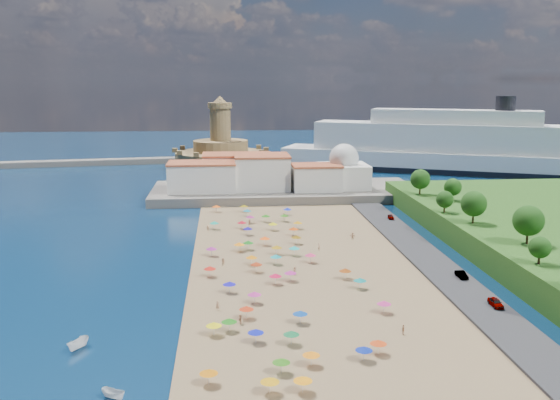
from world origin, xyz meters
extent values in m
plane|color=#071938|center=(0.00, 0.00, 0.00)|extent=(700.00, 700.00, 0.00)
cube|color=#59544C|center=(10.00, 73.00, 1.50)|extent=(90.00, 36.00, 3.00)
cube|color=#59544C|center=(-12.00, 108.00, 1.20)|extent=(18.00, 70.00, 2.40)
cube|color=#59544C|center=(-110.00, 153.00, 1.30)|extent=(199.03, 34.77, 2.60)
cube|color=silver|center=(-18.00, 69.00, 7.50)|extent=(22.00, 14.00, 9.00)
cube|color=silver|center=(2.00, 71.00, 8.50)|extent=(18.00, 16.00, 11.00)
cube|color=silver|center=(20.00, 67.00, 7.00)|extent=(16.00, 12.00, 8.00)
cube|color=silver|center=(-6.00, 83.00, 8.00)|extent=(24.00, 14.00, 10.00)
cube|color=silver|center=(30.00, 71.00, 7.00)|extent=(16.00, 16.00, 8.00)
sphere|color=silver|center=(30.00, 71.00, 13.00)|extent=(10.00, 10.00, 10.00)
cylinder|color=silver|center=(30.00, 71.00, 16.80)|extent=(1.20, 1.20, 1.60)
cylinder|color=#997D4C|center=(-12.00, 138.00, 4.00)|extent=(40.00, 40.00, 8.00)
cylinder|color=#997D4C|center=(-12.00, 138.00, 10.50)|extent=(24.00, 24.00, 5.00)
cylinder|color=#997D4C|center=(-12.00, 138.00, 20.00)|extent=(9.00, 9.00, 14.00)
cylinder|color=#997D4C|center=(-12.00, 138.00, 28.20)|extent=(10.40, 10.40, 2.40)
cone|color=#997D4C|center=(-12.00, 138.00, 30.90)|extent=(6.00, 6.00, 3.00)
cube|color=black|center=(87.18, 121.42, 1.20)|extent=(145.55, 81.64, 2.41)
cube|color=white|center=(87.18, 121.42, 4.46)|extent=(144.47, 80.86, 8.92)
cube|color=white|center=(87.18, 121.42, 14.86)|extent=(115.74, 65.05, 11.89)
cube|color=white|center=(87.18, 121.42, 23.78)|extent=(68.94, 41.11, 5.94)
cylinder|color=black|center=(105.25, 113.29, 29.72)|extent=(7.93, 7.93, 5.94)
cylinder|color=gray|center=(-5.07, -7.71, 1.25)|extent=(0.07, 0.07, 2.00)
cone|color=orange|center=(-5.07, -7.71, 2.15)|extent=(2.50, 2.50, 0.60)
cylinder|color=gray|center=(-13.49, 25.54, 1.25)|extent=(0.07, 0.07, 2.00)
cone|color=#0F8C71|center=(-13.49, 25.54, 2.15)|extent=(2.50, 2.50, 0.60)
cylinder|color=gray|center=(14.75, -25.04, 1.25)|extent=(0.07, 0.07, 2.00)
cone|color=#0D7A79|center=(14.75, -25.04, 2.15)|extent=(2.50, 2.50, 0.60)
cylinder|color=gray|center=(-5.32, 4.54, 1.25)|extent=(0.07, 0.07, 2.00)
cone|color=#136D15|center=(-5.32, 4.54, 2.15)|extent=(2.50, 2.50, 0.60)
cylinder|color=gray|center=(1.92, 22.94, 1.25)|extent=(0.07, 0.07, 2.00)
cone|color=#CDC70B|center=(1.92, 22.94, 2.15)|extent=(2.50, 2.50, 0.60)
cylinder|color=gray|center=(-1.04, -20.92, 1.25)|extent=(0.07, 0.07, 2.00)
cone|color=#BC0F3A|center=(-1.04, -20.92, 2.15)|extent=(2.50, 2.50, 0.60)
cylinder|color=gray|center=(-4.88, 18.36, 1.25)|extent=(0.07, 0.07, 2.00)
cone|color=#130A8D|center=(-4.88, 18.36, 2.15)|extent=(2.50, 2.50, 0.60)
cylinder|color=gray|center=(-6.27, -47.87, 1.25)|extent=(0.07, 0.07, 2.00)
cone|color=#0D16AA|center=(-6.27, -47.87, 2.15)|extent=(2.50, 2.50, 0.60)
cylinder|color=gray|center=(13.11, -18.82, 1.25)|extent=(0.07, 0.07, 2.00)
cone|color=#87380C|center=(13.11, -18.82, 2.15)|extent=(2.50, 2.50, 0.60)
cylinder|color=gray|center=(1.34, -40.92, 1.25)|extent=(0.07, 0.07, 2.00)
cone|color=#0B3F97|center=(1.34, -40.92, 2.15)|extent=(2.50, 2.50, 0.60)
cylinder|color=gray|center=(-5.30, -63.59, 1.25)|extent=(0.07, 0.07, 2.00)
cone|color=orange|center=(-5.30, -63.59, 2.15)|extent=(2.50, 2.50, 0.60)
cylinder|color=gray|center=(-1.19, 8.12, 1.25)|extent=(0.07, 0.07, 2.00)
cone|color=#EF4C0A|center=(-1.19, 8.12, 2.15)|extent=(2.50, 2.50, 0.60)
cylinder|color=gray|center=(-7.31, -38.03, 1.25)|extent=(0.07, 0.07, 2.00)
cone|color=red|center=(-7.31, -38.03, 2.15)|extent=(2.50, 2.50, 0.60)
cylinder|color=gray|center=(-13.08, -60.57, 1.25)|extent=(0.07, 0.07, 2.00)
cone|color=orange|center=(-13.08, -60.57, 2.15)|extent=(2.50, 2.50, 0.60)
cylinder|color=gray|center=(-7.44, 3.21, 1.25)|extent=(0.07, 0.07, 2.00)
cone|color=orange|center=(-7.44, 3.21, 2.15)|extent=(2.50, 2.50, 0.60)
cylinder|color=gray|center=(4.85, -1.23, 1.25)|extent=(0.07, 0.07, 2.00)
cone|color=#119B98|center=(4.85, -1.23, 2.15)|extent=(2.50, 2.50, 0.60)
cylinder|color=gray|center=(-13.15, 47.23, 1.25)|extent=(0.07, 0.07, 2.00)
cone|color=#EE520A|center=(-13.15, 47.23, 2.15)|extent=(2.50, 2.50, 0.60)
cylinder|color=gray|center=(0.71, 32.79, 1.25)|extent=(0.07, 0.07, 2.00)
cone|color=#227214|center=(0.71, 32.79, 2.15)|extent=(2.50, 2.50, 0.60)
cylinder|color=gray|center=(6.75, 17.01, 1.25)|extent=(0.07, 0.07, 2.00)
cone|color=#D34609|center=(6.75, 17.01, 2.15)|extent=(2.50, 2.50, 0.60)
cylinder|color=gray|center=(-3.67, 32.10, 1.25)|extent=(0.07, 0.07, 2.00)
cone|color=#A42373|center=(-3.67, 32.10, 2.15)|extent=(2.50, 2.50, 0.60)
cylinder|color=gray|center=(-3.35, -58.22, 1.25)|extent=(0.07, 0.07, 2.00)
cone|color=#2C7514|center=(-3.35, -58.22, 2.15)|extent=(2.50, 2.50, 0.60)
cylinder|color=gray|center=(-13.79, -0.04, 1.25)|extent=(0.07, 0.07, 2.00)
cone|color=#9C2184|center=(-13.79, -0.04, 2.15)|extent=(2.50, 2.50, 0.60)
cylinder|color=gray|center=(-4.19, 40.49, 1.25)|extent=(0.07, 0.07, 2.00)
cone|color=#0F7492|center=(-4.19, 40.49, 2.15)|extent=(2.50, 2.50, 0.60)
cylinder|color=gray|center=(-1.10, -63.68, 1.25)|extent=(0.07, 0.07, 2.00)
cone|color=orange|center=(-1.10, -63.68, 2.15)|extent=(2.50, 2.50, 0.60)
cylinder|color=gray|center=(-5.64, -31.02, 1.25)|extent=(0.07, 0.07, 2.00)
cone|color=#AC257F|center=(-5.64, -31.02, 2.15)|extent=(2.50, 2.50, 0.60)
cylinder|color=gray|center=(-4.34, -12.87, 1.25)|extent=(0.07, 0.07, 2.00)
cone|color=#982B0D|center=(-4.34, -12.87, 2.15)|extent=(2.50, 2.50, 0.60)
cylinder|color=gray|center=(5.95, 32.92, 1.25)|extent=(0.07, 0.07, 2.00)
cone|color=#2D7514|center=(5.95, 32.92, 2.15)|extent=(2.50, 2.50, 0.60)
cylinder|color=gray|center=(8.66, -55.47, 1.25)|extent=(0.07, 0.07, 2.00)
cone|color=#0B2293|center=(8.66, -55.47, 2.15)|extent=(2.50, 2.50, 0.60)
cylinder|color=gray|center=(2.07, -19.22, 1.25)|extent=(0.07, 0.07, 2.00)
cone|color=#AD2580|center=(2.07, -19.22, 2.15)|extent=(2.50, 2.50, 0.60)
cylinder|color=gray|center=(-4.88, 47.00, 1.25)|extent=(0.07, 0.07, 2.00)
cone|color=#8A750C|center=(-4.88, 47.00, 2.15)|extent=(2.50, 2.50, 0.60)
cylinder|color=gray|center=(1.01, -56.38, 1.25)|extent=(0.07, 0.07, 2.00)
cone|color=orange|center=(1.01, -56.38, 2.15)|extent=(2.50, 2.50, 0.60)
cylinder|color=gray|center=(7.73, -7.12, 1.25)|extent=(0.07, 0.07, 2.00)
cone|color=#CC2B62|center=(7.73, -7.12, 2.15)|extent=(2.50, 2.50, 0.60)
cylinder|color=gray|center=(-13.84, -14.96, 1.25)|extent=(0.07, 0.07, 2.00)
cone|color=red|center=(-13.84, -14.96, 2.15)|extent=(2.50, 2.50, 0.60)
cylinder|color=gray|center=(0.17, -7.66, 1.25)|extent=(0.07, 0.07, 2.00)
cone|color=teal|center=(0.17, -7.66, 2.15)|extent=(2.50, 2.50, 0.60)
cylinder|color=gray|center=(-12.63, -44.61, 1.25)|extent=(0.07, 0.07, 2.00)
cone|color=yellow|center=(-12.63, -44.61, 2.15)|extent=(2.50, 2.50, 0.60)
cylinder|color=gray|center=(0.97, -0.22, 1.25)|extent=(0.07, 0.07, 2.00)
cone|color=#9B710E|center=(0.97, -0.22, 2.15)|extent=(2.50, 2.50, 0.60)
cylinder|color=gray|center=(-10.01, -24.97, 1.25)|extent=(0.07, 0.07, 2.00)
cone|color=#150DB5|center=(-10.01, -24.97, 2.15)|extent=(2.50, 2.50, 0.60)
cylinder|color=gray|center=(7.67, 41.42, 1.25)|extent=(0.07, 0.07, 2.00)
cone|color=#0E21BE|center=(7.67, 41.42, 2.15)|extent=(2.50, 2.50, 0.60)
cylinder|color=gray|center=(16.17, -37.64, 1.25)|extent=(0.07, 0.07, 2.00)
cone|color=#BD2877|center=(16.17, -37.64, 2.15)|extent=(2.50, 2.50, 0.60)
cylinder|color=gray|center=(6.46, 8.58, 1.25)|extent=(0.07, 0.07, 2.00)
cone|color=#78570A|center=(6.46, 8.58, 2.15)|extent=(2.50, 2.50, 0.60)
cylinder|color=gray|center=(-6.20, 25.37, 1.25)|extent=(0.07, 0.07, 2.00)
cone|color=#AA0D1D|center=(-6.20, 25.37, 2.15)|extent=(2.50, 2.50, 0.60)
cylinder|color=gray|center=(11.24, -53.45, 1.25)|extent=(0.07, 0.07, 2.00)
cone|color=red|center=(11.24, -53.45, 2.15)|extent=(2.50, 2.50, 0.60)
cylinder|color=gray|center=(-0.99, -49.04, 1.25)|extent=(0.07, 0.07, 2.00)
cone|color=#126735|center=(-0.99, -49.04, 2.15)|extent=(2.50, 2.50, 0.60)
cylinder|color=gray|center=(8.64, 23.87, 1.25)|extent=(0.07, 0.07, 2.00)
cone|color=#C7870A|center=(8.64, 23.87, 2.15)|extent=(2.50, 2.50, 0.60)
cylinder|color=gray|center=(-10.23, -43.22, 1.25)|extent=(0.07, 0.07, 2.00)
cone|color=#1A7013|center=(-10.23, -43.22, 2.15)|extent=(2.50, 2.50, 0.60)
imported|color=tan|center=(3.31, -15.48, 1.15)|extent=(1.02, 1.03, 1.80)
imported|color=tan|center=(20.94, 11.60, 1.18)|extent=(1.75, 1.39, 1.86)
imported|color=tan|center=(-11.15, -7.89, 1.13)|extent=(1.06, 0.97, 1.77)
imported|color=tan|center=(-4.09, 28.47, 1.09)|extent=(1.04, 1.02, 1.68)
imported|color=tan|center=(-8.40, -40.27, 1.09)|extent=(1.09, 1.63, 1.69)
imported|color=tan|center=(-12.15, -33.71, 1.08)|extent=(0.61, 0.40, 1.65)
imported|color=tan|center=(16.86, -46.95, 1.09)|extent=(0.45, 1.00, 1.67)
imported|color=tan|center=(11.09, 2.29, 1.16)|extent=(0.61, 0.76, 1.82)
imported|color=tan|center=(6.19, 36.66, 1.14)|extent=(1.32, 1.09, 1.77)
imported|color=tan|center=(-15.17, 23.25, 1.13)|extent=(1.32, 1.12, 1.77)
imported|color=white|center=(-24.93, -62.81, 0.70)|extent=(3.79, 3.17, 1.41)
imported|color=white|center=(-32.67, -47.37, 0.82)|extent=(3.41, 4.53, 1.65)
imported|color=gray|center=(36.00, -37.50, 1.41)|extent=(1.81, 4.24, 1.43)
imported|color=gray|center=(36.00, -21.67, 1.38)|extent=(1.50, 4.14, 1.36)
imported|color=gray|center=(36.00, 31.51, 1.33)|extent=(1.85, 3.83, 1.26)
cylinder|color=#382314|center=(46.99, -30.50, 7.13)|extent=(0.50, 0.50, 2.26)
sphere|color=#14380F|center=(46.99, -30.50, 9.17)|extent=(4.07, 4.07, 4.07)
cylinder|color=#382314|center=(51.57, -16.69, 7.77)|extent=(0.50, 0.50, 3.54)
sphere|color=#14380F|center=(51.57, -16.69, 10.96)|extent=(6.37, 6.37, 6.37)
cylinder|color=#382314|center=(47.78, 2.51, 7.69)|extent=(0.50, 0.50, 3.38)
sphere|color=#14380F|center=(47.78, 2.51, 10.73)|extent=(6.09, 6.09, 6.09)
cylinder|color=#382314|center=(45.27, 14.88, 7.22)|extent=(0.50, 0.50, 2.44)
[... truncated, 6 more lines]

